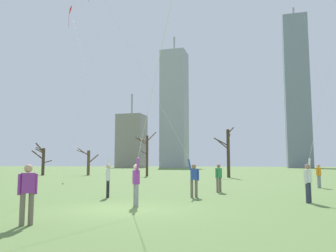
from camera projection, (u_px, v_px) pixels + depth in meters
The scene contains 15 objects.
ground_plane at pixel (124, 209), 12.46m from camera, with size 400.00×400.00×0.00m, color #5B7A3D.
kite_flyer_foreground_right_green at pixel (145, 140), 11.94m from camera, with size 6.85×11.26×13.44m.
kite_flyer_midfield_center_teal at pixel (319, 127), 15.35m from camera, with size 3.86×4.59×12.48m.
kite_flyer_foreground_left_red at pixel (101, 149), 18.09m from camera, with size 8.53×9.82×15.13m.
kite_flyer_midfield_left_purple at pixel (181, 152), 17.06m from camera, with size 5.88×1.86×12.01m.
bystander_watching_nearby at pixel (27, 191), 9.19m from camera, with size 0.37×0.42×1.62m.
bystander_strolling_midfield at pixel (319, 175), 23.42m from camera, with size 0.35×0.45×1.62m.
bystander_far_off_by_trees at pixel (219, 176), 19.84m from camera, with size 0.36×0.43×1.62m.
bare_tree_leftmost at pixel (228, 152), 41.55m from camera, with size 2.46×1.27×6.03m.
bare_tree_far_right_edge at pixel (147, 153), 46.22m from camera, with size 2.62×2.39×6.06m.
bare_tree_left_of_center at pixel (42, 159), 48.91m from camera, with size 2.84×2.43×4.57m.
bare_tree_rightmost at pixel (88, 161), 49.49m from camera, with size 2.94×3.07×3.85m.
skyline_short_annex at pixel (297, 91), 142.81m from camera, with size 9.65×9.77×68.26m.
skyline_squat_block at pixel (174, 109), 155.34m from camera, with size 11.04×10.80×60.26m.
skyline_slender_spire at pixel (131, 141), 154.74m from camera, with size 11.63×10.55×33.54m.
Camera 1 is at (4.96, -11.82, 1.63)m, focal length 36.67 mm.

